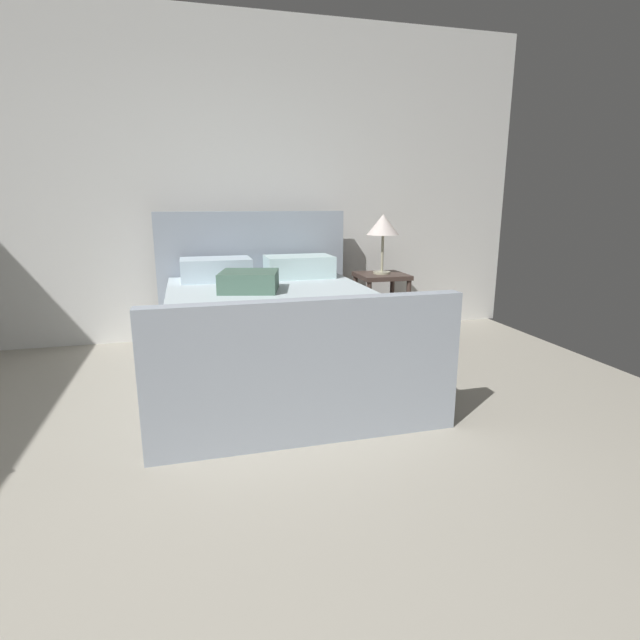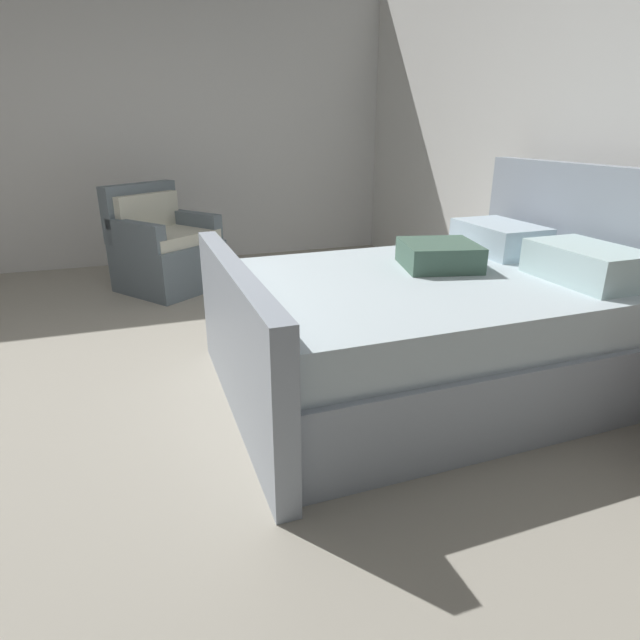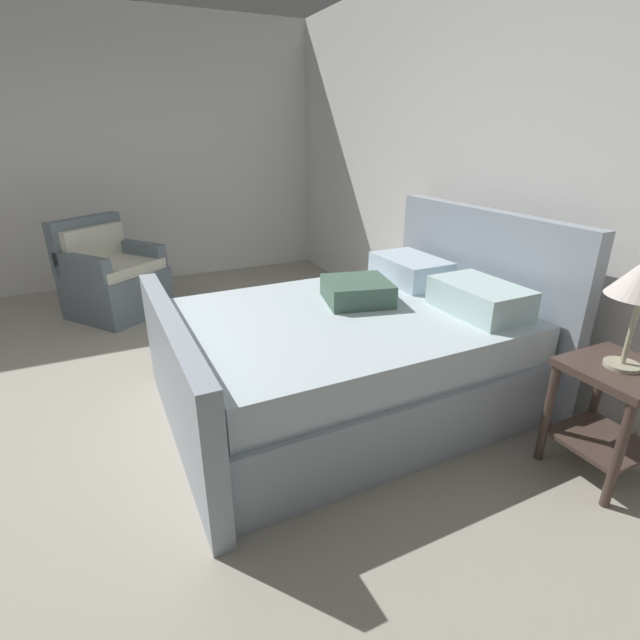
{
  "view_description": "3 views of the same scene",
  "coord_description": "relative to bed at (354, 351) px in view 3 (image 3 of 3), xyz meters",
  "views": [
    {
      "loc": [
        -0.12,
        -1.45,
        1.24
      ],
      "look_at": [
        0.56,
        1.18,
        0.59
      ],
      "focal_mm": 27.5,
      "sensor_mm": 36.0,
      "label": 1
    },
    {
      "loc": [
        2.73,
        0.48,
        1.37
      ],
      "look_at": [
        0.57,
        1.24,
        0.51
      ],
      "focal_mm": 29.09,
      "sensor_mm": 36.0,
      "label": 2
    },
    {
      "loc": [
        2.73,
        0.61,
        1.64
      ],
      "look_at": [
        0.79,
        1.54,
        0.77
      ],
      "focal_mm": 26.32,
      "sensor_mm": 36.0,
      "label": 3
    }
  ],
  "objects": [
    {
      "name": "armchair",
      "position": [
        -2.36,
        -1.29,
        -0.0
      ],
      "size": [
        1.01,
        1.01,
        0.9
      ],
      "color": "slate",
      "rests_on": "ground"
    },
    {
      "name": "ground_plane",
      "position": [
        -0.41,
        -1.96,
        -0.36
      ],
      "size": [
        5.95,
        6.29,
        0.02
      ],
      "primitive_type": "cube",
      "color": "#ABA495"
    },
    {
      "name": "wall_side_left",
      "position": [
        -3.44,
        -1.96,
        1.06
      ],
      "size": [
        0.12,
        6.41,
        2.83
      ],
      "primitive_type": "cube",
      "color": "silver",
      "rests_on": "ground"
    },
    {
      "name": "wall_back",
      "position": [
        -0.41,
        1.24,
        1.06
      ],
      "size": [
        6.07,
        0.12,
        2.83
      ],
      "primitive_type": "cube",
      "color": "silver",
      "rests_on": "ground"
    },
    {
      "name": "nightstand_right",
      "position": [
        1.15,
        0.8,
        0.05
      ],
      "size": [
        0.44,
        0.44,
        0.6
      ],
      "color": "#493830",
      "rests_on": "ground"
    },
    {
      "name": "bed",
      "position": [
        0.0,
        0.0,
        0.0
      ],
      "size": [
        1.68,
        2.19,
        1.17
      ],
      "color": "#A0ABB9",
      "rests_on": "ground"
    }
  ]
}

